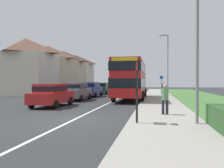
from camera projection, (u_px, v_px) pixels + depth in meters
The scene contains 15 objects.
ground_plane at pixel (74, 120), 10.38m from camera, with size 120.00×120.00×0.00m, color #2D3033.
lane_marking_centre at pixel (108, 103), 18.24m from camera, with size 0.14×60.00×0.01m, color silver.
pavement_near_side at pixel (161, 106), 15.50m from camera, with size 3.20×68.00×0.12m, color #9E998E.
double_decker_bus at pixel (131, 78), 21.85m from camera, with size 2.80×9.98×3.70m.
parked_car_red at pixel (52, 94), 15.80m from camera, with size 1.93×4.13×1.63m.
parked_car_grey at pixel (77, 91), 21.02m from camera, with size 1.88×4.23×1.69m.
parked_car_blue at pixel (91, 89), 26.03m from camera, with size 1.88×4.56×1.69m.
parked_car_dark_green at pixel (103, 88), 31.82m from camera, with size 1.88×4.46×1.62m.
pedestrian_at_stop at pixel (165, 98), 11.29m from camera, with size 0.34×0.34×1.67m.
pedestrian_walking_away at pixel (163, 88), 26.48m from camera, with size 0.34×0.34×1.67m.
bus_stop_sign at pixel (137, 88), 9.04m from camera, with size 0.09×0.52×2.60m.
cycle_route_sign at pixel (161, 84), 28.45m from camera, with size 0.44×0.08×2.52m.
street_lamp_near at pixel (195, 8), 8.87m from camera, with size 1.14×0.20×8.35m.
street_lamp_mid at pixel (167, 61), 28.21m from camera, with size 1.14×0.20×7.70m.
house_terrace_far_side at pixel (56, 70), 37.71m from camera, with size 6.77×24.12×7.35m.
Camera 1 is at (3.68, -9.85, 1.80)m, focal length 35.79 mm.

